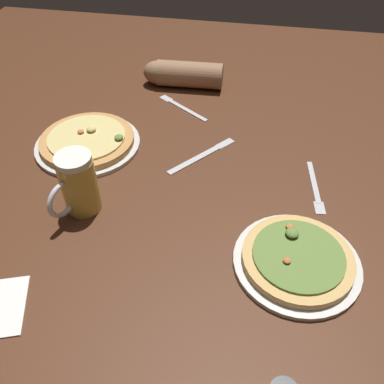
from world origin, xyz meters
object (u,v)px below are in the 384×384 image
beer_mug_dark (78,184)px  diner_arm (181,74)px  knife_right (202,155)px  fork_spare (315,187)px  pizza_plate_far (88,141)px  pizza_plate_near (297,260)px  fork_left (182,107)px

beer_mug_dark → diner_arm: beer_mug_dark is taller
beer_mug_dark → knife_right: bearing=45.4°
diner_arm → fork_spare: bearing=-45.8°
knife_right → fork_spare: (0.32, -0.08, 0.00)m
beer_mug_dark → fork_spare: bearing=17.5°
beer_mug_dark → pizza_plate_far: bearing=108.7°
pizza_plate_near → fork_left: size_ratio=1.47×
pizza_plate_near → pizza_plate_far: size_ratio=0.90×
pizza_plate_far → fork_left: bearing=48.5°
beer_mug_dark → knife_right: beer_mug_dark is taller
fork_left → fork_spare: bearing=-37.3°
pizza_plate_far → knife_right: 0.34m
knife_right → fork_spare: size_ratio=0.99×
beer_mug_dark → fork_left: size_ratio=0.85×
pizza_plate_near → knife_right: 0.43m
pizza_plate_near → fork_left: (-0.38, 0.58, -0.01)m
beer_mug_dark → fork_spare: size_ratio=0.78×
diner_arm → fork_left: bearing=-77.6°
beer_mug_dark → knife_right: (0.26, 0.26, -0.08)m
beer_mug_dark → fork_spare: beer_mug_dark is taller
diner_arm → pizza_plate_far: bearing=-115.9°
diner_arm → knife_right: bearing=-69.9°
pizza_plate_near → knife_right: size_ratio=1.37×
fork_left → knife_right: same height
pizza_plate_near → diner_arm: 0.84m
pizza_plate_near → pizza_plate_far: bearing=152.0°
pizza_plate_far → fork_spare: pizza_plate_far is taller
beer_mug_dark → fork_spare: (0.57, 0.18, -0.08)m
pizza_plate_near → knife_right: pizza_plate_near is taller
knife_right → fork_spare: bearing=-14.4°
beer_mug_dark → fork_left: beer_mug_dark is taller
pizza_plate_near → knife_right: bearing=128.1°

